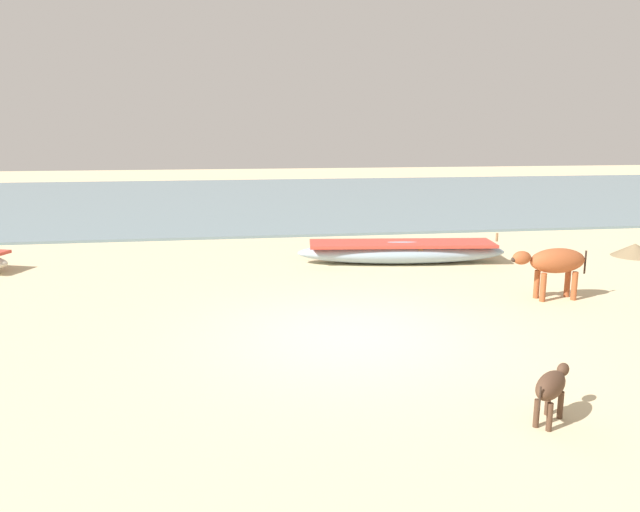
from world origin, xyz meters
The scene contains 6 objects.
ground centered at (0.00, 0.00, 0.00)m, with size 80.00×80.00×0.00m, color beige.
sea_water centered at (0.00, 18.80, 0.04)m, with size 60.00×20.00×0.08m, color slate.
fishing_boat_0 centered at (2.21, 4.97, 0.28)m, with size 5.07×1.62×0.71m.
cow_adult_rust centered at (4.14, 1.46, 0.70)m, with size 1.51×0.44×0.98m.
calf_near_dark centered at (1.55, -3.12, 0.41)m, with size 0.75×0.72×0.57m.
debris_pile_0 centered at (8.24, 4.81, 0.16)m, with size 1.12×1.12×0.33m, color #7A6647.
Camera 1 is at (-1.89, -8.89, 3.17)m, focal length 34.32 mm.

